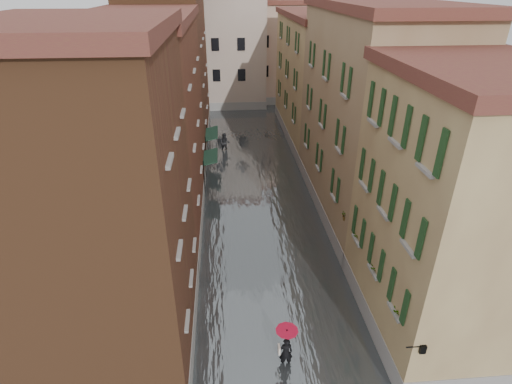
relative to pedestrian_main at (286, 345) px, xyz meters
name	(u,v)px	position (x,y,z in m)	size (l,w,h in m)	color
ground	(276,300)	(0.12, 3.94, -1.26)	(120.00, 120.00, 0.00)	#4E4F50
floodwater	(256,184)	(0.12, 16.94, -1.16)	(10.00, 60.00, 0.20)	#4D5255
building_left_near	(104,218)	(-6.88, 1.94, 5.24)	(6.00, 8.00, 13.00)	brown
building_left_mid	(149,129)	(-6.88, 12.94, 4.99)	(6.00, 14.00, 12.50)	brown
building_left_far	(172,70)	(-6.88, 27.94, 5.74)	(6.00, 16.00, 14.00)	brown
building_right_near	(454,219)	(7.12, 1.94, 4.49)	(6.00, 8.00, 11.50)	olive
building_right_mid	(368,120)	(7.12, 12.94, 5.24)	(6.00, 14.00, 13.00)	#987E5C
building_right_far	(317,81)	(7.12, 27.94, 4.49)	(6.00, 16.00, 11.50)	olive
building_end_cream	(216,52)	(-2.88, 41.94, 5.24)	(12.00, 9.00, 13.00)	#BEAA97
building_end_pink	(284,53)	(6.12, 43.94, 4.74)	(10.00, 9.00, 12.00)	#CFA891
awning_near	(210,157)	(-3.37, 17.12, 1.21)	(1.09, 2.90, 2.80)	#163324
awning_far	(211,134)	(-3.36, 22.43, 1.22)	(1.09, 3.34, 2.80)	#163324
wall_lantern	(422,348)	(4.45, -2.06, 1.75)	(0.71, 0.22, 0.35)	black
window_planters	(369,249)	(4.24, 3.17, 2.25)	(0.59, 8.06, 0.84)	brown
pedestrian_main	(286,345)	(0.00, 0.00, 0.00)	(0.94, 0.94, 2.06)	black
pedestrian_far	(225,143)	(-2.21, 24.16, -0.31)	(0.92, 0.72, 1.89)	black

